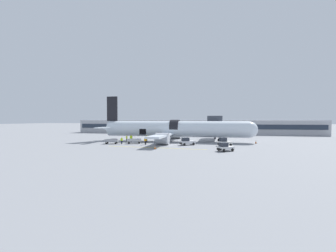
{
  "coord_description": "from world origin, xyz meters",
  "views": [
    {
      "loc": [
        10.08,
        -48.99,
        5.5
      ],
      "look_at": [
        -1.45,
        2.5,
        3.97
      ],
      "focal_mm": 24.0,
      "sensor_mm": 36.0,
      "label": 1
    }
  ],
  "objects": [
    {
      "name": "safety_cone_engine_left",
      "position": [
        -1.36,
        -8.93,
        0.28
      ],
      "size": [
        0.57,
        0.57,
        0.6
      ],
      "color": "black",
      "rests_on": "ground_plane"
    },
    {
      "name": "airplane",
      "position": [
        -0.98,
        6.14,
        3.04
      ],
      "size": [
        39.62,
        30.44,
        11.61
      ],
      "color": "silver",
      "rests_on": "ground_plane"
    },
    {
      "name": "baggage_cart_queued",
      "position": [
        -13.36,
        -2.33,
        0.51
      ],
      "size": [
        3.98,
        2.23,
        1.04
      ],
      "color": "#999BA0",
      "rests_on": "ground_plane"
    },
    {
      "name": "ground_crew_loader_b",
      "position": [
        -10.57,
        2.11,
        0.95
      ],
      "size": [
        0.61,
        0.55,
        1.81
      ],
      "color": "black",
      "rests_on": "ground_plane"
    },
    {
      "name": "ground_crew_driver",
      "position": [
        -5.36,
        -2.54,
        0.91
      ],
      "size": [
        0.57,
        0.53,
        1.73
      ],
      "color": "black",
      "rests_on": "ground_plane"
    },
    {
      "name": "ground_crew_helper",
      "position": [
        -10.97,
        -2.43,
        0.81
      ],
      "size": [
        0.49,
        0.49,
        1.54
      ],
      "color": "#1E2338",
      "rests_on": "ground_plane"
    },
    {
      "name": "ground_crew_loader_a",
      "position": [
        -6.48,
        1.79,
        0.95
      ],
      "size": [
        0.55,
        0.6,
        1.8
      ],
      "color": "#1E2338",
      "rests_on": "ground_plane"
    },
    {
      "name": "baggage_tug_rear",
      "position": [
        11.27,
        -9.07,
        0.64
      ],
      "size": [
        3.03,
        2.72,
        1.51
      ],
      "color": "white",
      "rests_on": "ground_plane"
    },
    {
      "name": "apron_marking_line",
      "position": [
        -1.9,
        -7.12,
        0.0
      ],
      "size": [
        20.23,
        1.34,
        0.01
      ],
      "color": "yellow",
      "rests_on": "ground_plane"
    },
    {
      "name": "terminal_strip",
      "position": [
        0.0,
        42.04,
        2.62
      ],
      "size": [
        93.53,
        13.69,
        5.23
      ],
      "color": "#B2B2B7",
      "rests_on": "ground_plane"
    },
    {
      "name": "baggage_tug_mid",
      "position": [
        3.59,
        -1.25,
        0.69
      ],
      "size": [
        3.38,
        2.85,
        1.63
      ],
      "color": "silver",
      "rests_on": "ground_plane"
    },
    {
      "name": "baggage_cart_loading",
      "position": [
        -8.6,
        -0.72,
        0.55
      ],
      "size": [
        4.16,
        2.55,
        1.08
      ],
      "color": "#B7BABF",
      "rests_on": "ground_plane"
    },
    {
      "name": "jet_bridge_stub",
      "position": [
        9.26,
        13.62,
        4.68
      ],
      "size": [
        3.72,
        13.1,
        6.43
      ],
      "color": "#4C4C51",
      "rests_on": "ground_plane"
    },
    {
      "name": "baggage_tug_lead",
      "position": [
        11.39,
        -1.09,
        0.72
      ],
      "size": [
        3.07,
        2.61,
        1.72
      ],
      "color": "silver",
      "rests_on": "ground_plane"
    },
    {
      "name": "ground_crew_supervisor",
      "position": [
        -11.71,
        2.1,
        0.87
      ],
      "size": [
        0.53,
        0.53,
        1.66
      ],
      "color": "black",
      "rests_on": "ground_plane"
    },
    {
      "name": "ground_plane",
      "position": [
        0.0,
        0.0,
        0.0
      ],
      "size": [
        500.0,
        500.0,
        0.0
      ],
      "primitive_type": "plane",
      "color": "gray"
    },
    {
      "name": "safety_cone_nose",
      "position": [
        18.58,
        5.61,
        0.32
      ],
      "size": [
        0.55,
        0.55,
        0.68
      ],
      "color": "black",
      "rests_on": "ground_plane"
    }
  ]
}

